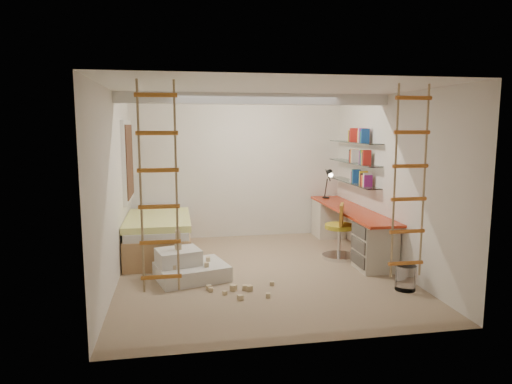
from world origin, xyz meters
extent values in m
plane|color=#93805E|center=(0.00, 0.00, 0.00)|extent=(4.50, 4.50, 0.00)
cube|color=white|center=(0.00, 0.30, 2.52)|extent=(4.00, 0.18, 0.16)
cube|color=white|center=(-1.97, 1.50, 1.55)|extent=(0.06, 1.15, 1.35)
cube|color=#4C2D1E|center=(-1.93, 1.50, 1.55)|extent=(0.02, 1.00, 1.20)
cylinder|color=white|center=(1.75, -1.04, 0.17)|extent=(0.26, 0.26, 0.33)
cube|color=red|center=(1.72, 0.83, 0.73)|extent=(0.55, 2.80, 0.04)
cube|color=beige|center=(1.72, 1.93, 0.35)|extent=(0.52, 0.55, 0.71)
cube|color=beige|center=(1.72, -0.17, 0.35)|extent=(0.52, 0.55, 0.71)
cube|color=#4C4742|center=(1.45, -0.17, 0.61)|extent=(0.02, 0.50, 0.18)
cube|color=#4C4742|center=(1.45, -0.17, 0.39)|extent=(0.02, 0.50, 0.18)
cube|color=#4C4742|center=(1.45, -0.17, 0.17)|extent=(0.02, 0.50, 0.18)
cube|color=white|center=(1.87, 1.13, 1.15)|extent=(0.25, 1.80, 0.01)
cube|color=white|center=(1.87, 1.13, 1.50)|extent=(0.25, 1.80, 0.01)
cube|color=white|center=(1.87, 1.13, 1.85)|extent=(0.25, 1.80, 0.01)
cube|color=#AD7F51|center=(-1.48, 1.23, 0.23)|extent=(1.00, 2.00, 0.45)
cube|color=white|center=(-1.48, 1.23, 0.51)|extent=(0.95, 1.95, 0.12)
cube|color=#EAF533|center=(-1.48, 1.08, 0.62)|extent=(1.02, 1.60, 0.10)
cube|color=white|center=(-1.48, 2.03, 0.63)|extent=(0.55, 0.35, 0.12)
cylinder|color=black|center=(1.67, 1.98, 0.76)|extent=(0.14, 0.14, 0.02)
cylinder|color=black|center=(1.67, 1.98, 0.95)|extent=(0.02, 0.15, 0.36)
cylinder|color=black|center=(1.67, 1.88, 1.20)|extent=(0.02, 0.27, 0.20)
cone|color=black|center=(1.67, 1.76, 1.25)|extent=(0.12, 0.14, 0.15)
cylinder|color=#FFEABF|center=(1.67, 1.72, 1.22)|extent=(0.08, 0.04, 0.08)
cylinder|color=#B19F22|center=(1.40, 0.49, 0.52)|extent=(0.62, 0.62, 0.07)
cube|color=#B57822|center=(1.40, 0.41, 0.74)|extent=(0.19, 0.34, 0.33)
cylinder|color=silver|center=(1.40, 0.49, 0.29)|extent=(0.07, 0.07, 0.47)
cylinder|color=silver|center=(1.40, 0.49, 0.03)|extent=(0.71, 0.71, 0.06)
cube|color=silver|center=(-0.99, -0.12, 0.10)|extent=(1.10, 0.96, 0.21)
cube|color=silver|center=(-1.17, -0.06, 0.31)|extent=(0.68, 0.61, 0.21)
cube|color=#CCB284|center=(-1.17, -0.06, 0.46)|extent=(0.10, 0.10, 0.08)
cube|color=#CCB284|center=(-1.17, -0.06, 0.53)|extent=(0.09, 0.09, 0.07)
cube|color=#CCB284|center=(-1.17, -0.06, 0.63)|extent=(0.07, 0.07, 0.12)
cube|color=#CCB284|center=(-0.79, -0.26, 0.24)|extent=(0.06, 0.06, 0.06)
cube|color=#CCB284|center=(-0.75, 0.00, 0.24)|extent=(0.06, 0.06, 0.06)
cube|color=#CCB284|center=(-1.23, -0.29, 0.24)|extent=(0.06, 0.06, 0.06)
cube|color=#CCB284|center=(-0.43, -1.01, 0.04)|extent=(0.07, 0.07, 0.07)
cube|color=#CCB284|center=(-0.27, -0.72, 0.04)|extent=(0.07, 0.07, 0.07)
cube|color=#CCB284|center=(0.06, -0.58, 0.04)|extent=(0.07, 0.07, 0.07)
cube|color=#CCB284|center=(-0.60, -0.81, 0.04)|extent=(0.07, 0.07, 0.07)
cube|color=#CCB284|center=(-0.08, -1.00, 0.04)|extent=(0.07, 0.07, 0.07)
cube|color=#CCB284|center=(-0.77, -0.66, 0.04)|extent=(0.07, 0.07, 0.07)
cube|color=#CCB284|center=(-0.47, -0.67, 0.04)|extent=(0.07, 0.07, 0.07)
cube|color=#CCB284|center=(-0.79, -0.59, 0.04)|extent=(0.07, 0.07, 0.07)
cube|color=#CCB284|center=(-0.32, -0.67, 0.04)|extent=(0.07, 0.07, 0.07)
cube|color=#8C1E7F|center=(1.87, 1.13, 1.27)|extent=(0.14, 0.70, 0.22)
cube|color=white|center=(1.87, 1.13, 1.62)|extent=(0.14, 0.70, 0.22)
cube|color=orange|center=(1.87, 1.13, 1.97)|extent=(0.14, 0.58, 0.22)
camera|label=1|loc=(-1.18, -6.35, 2.14)|focal=32.00mm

